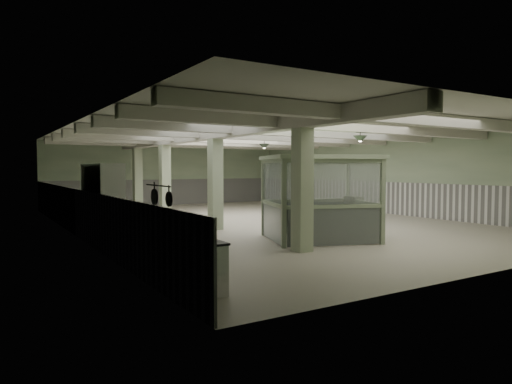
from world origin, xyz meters
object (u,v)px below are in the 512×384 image
prep_counter (153,249)px  walkin_cooler (103,203)px  guard_booth (319,183)px  filing_cabinet (354,215)px

prep_counter → walkin_cooler: size_ratio=2.01×
guard_booth → filing_cabinet: (1.72, 0.33, -1.10)m
walkin_cooler → guard_booth: (5.76, -2.55, 0.54)m
guard_booth → filing_cabinet: 2.06m
guard_booth → walkin_cooler: bearing=175.6°
prep_counter → guard_booth: bearing=14.2°
prep_counter → walkin_cooler: bearing=91.2°
walkin_cooler → prep_counter: bearing=-88.8°
filing_cabinet → prep_counter: bearing=-157.2°
guard_booth → filing_cabinet: size_ratio=3.09×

